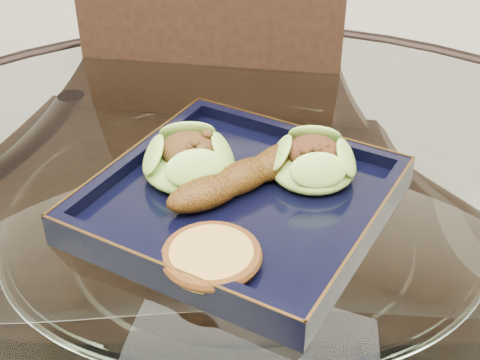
# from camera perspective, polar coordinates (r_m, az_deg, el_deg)

# --- Properties ---
(dining_chair) EXTENTS (0.40, 0.40, 0.92)m
(dining_chair) POSITION_cam_1_polar(r_m,az_deg,el_deg) (1.03, -3.44, -5.07)
(dining_chair) COLOR black
(dining_chair) RESTS_ON ground
(navy_plate) EXTENTS (0.35, 0.35, 0.02)m
(navy_plate) POSITION_cam_1_polar(r_m,az_deg,el_deg) (0.67, 0.00, -2.10)
(navy_plate) COLOR black
(navy_plate) RESTS_ON dining_table
(lettuce_wrap_left) EXTENTS (0.10, 0.10, 0.03)m
(lettuce_wrap_left) POSITION_cam_1_polar(r_m,az_deg,el_deg) (0.69, -4.40, 1.52)
(lettuce_wrap_left) COLOR #74A730
(lettuce_wrap_left) RESTS_ON navy_plate
(lettuce_wrap_right) EXTENTS (0.11, 0.11, 0.03)m
(lettuce_wrap_right) POSITION_cam_1_polar(r_m,az_deg,el_deg) (0.69, 6.22, 1.39)
(lettuce_wrap_right) COLOR olive
(lettuce_wrap_right) RESTS_ON navy_plate
(roasted_plantain) EXTENTS (0.14, 0.15, 0.03)m
(roasted_plantain) POSITION_cam_1_polar(r_m,az_deg,el_deg) (0.67, 0.20, 0.29)
(roasted_plantain) COLOR #593309
(roasted_plantain) RESTS_ON navy_plate
(crumb_patty) EXTENTS (0.10, 0.10, 0.01)m
(crumb_patty) POSITION_cam_1_polar(r_m,az_deg,el_deg) (0.58, -2.45, -6.59)
(crumb_patty) COLOR gold
(crumb_patty) RESTS_ON navy_plate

